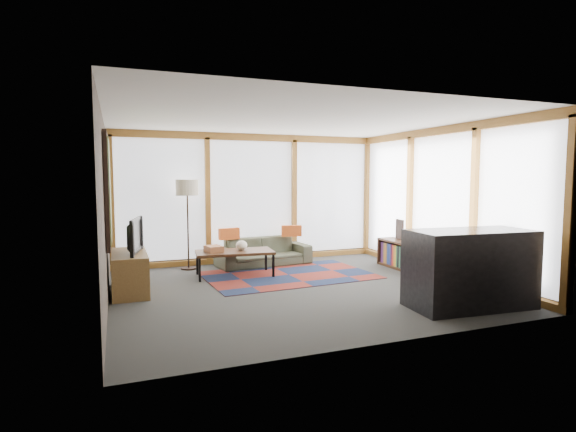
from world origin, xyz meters
name	(u,v)px	position (x,y,z in m)	size (l,w,h in m)	color
ground	(297,288)	(0.00, 0.00, 0.00)	(5.50, 5.50, 0.00)	#2C2C2A
room_envelope	(312,188)	(0.49, 0.56, 1.54)	(5.52, 5.02, 2.62)	#3C322A
rug	(289,275)	(0.20, 0.90, 0.01)	(2.88, 1.85, 0.01)	maroon
sofa	(264,251)	(0.08, 1.95, 0.27)	(1.84, 0.72, 0.54)	#36392A
pillow_left	(229,234)	(-0.60, 2.00, 0.65)	(0.40, 0.12, 0.22)	#C8531D
pillow_right	(292,231)	(0.69, 2.00, 0.65)	(0.40, 0.12, 0.22)	#C8531D
floor_lamp	(188,225)	(-1.37, 2.08, 0.84)	(0.42, 0.42, 1.69)	black
coffee_table	(235,263)	(-0.70, 1.19, 0.22)	(1.33, 0.67, 0.44)	#342412
book_stack	(214,249)	(-1.06, 1.22, 0.50)	(0.25, 0.32, 0.11)	brown
vase	(242,245)	(-0.57, 1.20, 0.53)	(0.20, 0.20, 0.18)	silver
bookshelf	(418,259)	(2.43, 0.22, 0.26)	(0.38, 2.10, 0.52)	#342412
bowl_a	(437,246)	(2.40, -0.33, 0.58)	(0.22, 0.22, 0.11)	black
bowl_b	(423,244)	(2.40, 0.03, 0.56)	(0.15, 0.15, 0.08)	black
shelf_picture	(400,229)	(2.52, 0.92, 0.72)	(0.04, 0.29, 0.39)	black
tv_console	(130,272)	(-2.45, 0.67, 0.30)	(0.50, 1.21, 0.60)	brown
television	(130,236)	(-2.43, 0.62, 0.87)	(0.91, 0.12, 0.52)	black
bar_counter	(470,269)	(1.77, -1.76, 0.52)	(1.63, 0.76, 1.03)	black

